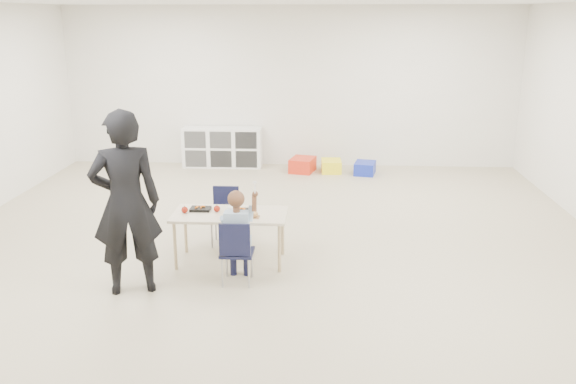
# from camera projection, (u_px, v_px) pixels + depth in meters

# --- Properties ---
(room) EXTENTS (9.00, 9.02, 2.80)m
(room) POSITION_uv_depth(u_px,v_px,m) (267.00, 136.00, 6.44)
(room) COLOR #B8AB8D
(room) RESTS_ON ground
(table) EXTENTS (1.24, 0.62, 0.57)m
(table) POSITION_uv_depth(u_px,v_px,m) (231.00, 237.00, 6.68)
(table) COLOR beige
(table) RESTS_ON ground
(chair_near) EXTENTS (0.33, 0.31, 0.68)m
(chair_near) POSITION_uv_depth(u_px,v_px,m) (237.00, 251.00, 6.15)
(chair_near) COLOR black
(chair_near) RESTS_ON ground
(chair_far) EXTENTS (0.33, 0.31, 0.68)m
(chair_far) POSITION_uv_depth(u_px,v_px,m) (225.00, 217.00, 7.18)
(chair_far) COLOR black
(chair_far) RESTS_ON ground
(child) EXTENTS (0.45, 0.45, 1.07)m
(child) POSITION_uv_depth(u_px,v_px,m) (237.00, 233.00, 6.09)
(child) COLOR #A6C3E1
(child) RESTS_ON chair_near
(lunch_tray_near) EXTENTS (0.22, 0.16, 0.03)m
(lunch_tray_near) POSITION_uv_depth(u_px,v_px,m) (241.00, 211.00, 6.62)
(lunch_tray_near) COLOR black
(lunch_tray_near) RESTS_ON table
(lunch_tray_far) EXTENTS (0.22, 0.16, 0.03)m
(lunch_tray_far) POSITION_uv_depth(u_px,v_px,m) (200.00, 209.00, 6.69)
(lunch_tray_far) COLOR black
(lunch_tray_far) RESTS_ON table
(milk_carton) EXTENTS (0.07, 0.07, 0.10)m
(milk_carton) POSITION_uv_depth(u_px,v_px,m) (231.00, 212.00, 6.48)
(milk_carton) COLOR white
(milk_carton) RESTS_ON table
(bread_roll) EXTENTS (0.09, 0.09, 0.07)m
(bread_roll) POSITION_uv_depth(u_px,v_px,m) (254.00, 214.00, 6.46)
(bread_roll) COLOR tan
(bread_roll) RESTS_ON table
(apple_near) EXTENTS (0.07, 0.07, 0.07)m
(apple_near) POSITION_uv_depth(u_px,v_px,m) (217.00, 209.00, 6.63)
(apple_near) COLOR maroon
(apple_near) RESTS_ON table
(apple_far) EXTENTS (0.07, 0.07, 0.07)m
(apple_far) POSITION_uv_depth(u_px,v_px,m) (185.00, 210.00, 6.59)
(apple_far) COLOR maroon
(apple_far) RESTS_ON table
(cubby_shelf) EXTENTS (1.40, 0.40, 0.70)m
(cubby_shelf) POSITION_uv_depth(u_px,v_px,m) (223.00, 147.00, 10.90)
(cubby_shelf) COLOR white
(cubby_shelf) RESTS_ON ground
(adult) EXTENTS (0.77, 0.62, 1.81)m
(adult) POSITION_uv_depth(u_px,v_px,m) (126.00, 203.00, 5.80)
(adult) COLOR black
(adult) RESTS_ON ground
(bin_red) EXTENTS (0.49, 0.57, 0.24)m
(bin_red) POSITION_uv_depth(u_px,v_px,m) (303.00, 165.00, 10.59)
(bin_red) COLOR red
(bin_red) RESTS_ON ground
(bin_yellow) EXTENTS (0.35, 0.44, 0.21)m
(bin_yellow) POSITION_uv_depth(u_px,v_px,m) (331.00, 166.00, 10.57)
(bin_yellow) COLOR yellow
(bin_yellow) RESTS_ON ground
(bin_blue) EXTENTS (0.41, 0.48, 0.21)m
(bin_blue) POSITION_uv_depth(u_px,v_px,m) (365.00, 168.00, 10.43)
(bin_blue) COLOR #1627A9
(bin_blue) RESTS_ON ground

